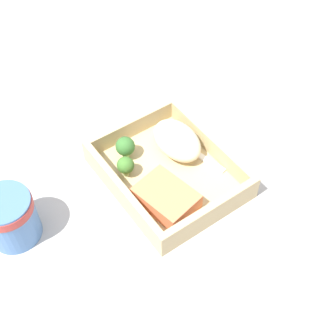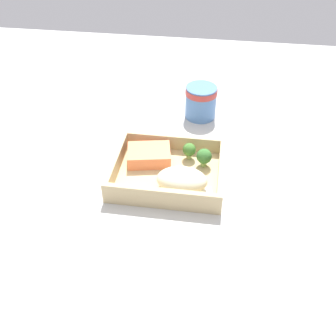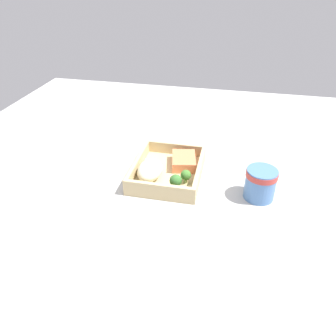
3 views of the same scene
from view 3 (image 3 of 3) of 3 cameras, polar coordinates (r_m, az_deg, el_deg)
ground_plane at (r=98.73cm, az=0.00°, el=-1.81°), size 160.00×160.00×2.00cm
takeout_tray at (r=97.83cm, az=0.00°, el=-1.04°), size 24.26×19.75×1.20cm
tray_rim at (r=96.50cm, az=0.00°, el=0.16°), size 24.26×19.75×3.65cm
salmon_fillet at (r=100.17cm, az=2.76°, el=1.24°), size 10.78×8.77×3.03cm
mashed_potatoes at (r=94.19cm, az=-3.16°, el=-0.35°), size 10.57×6.98×4.87cm
broccoli_floret_1 at (r=89.32cm, az=1.35°, el=-2.26°), size 3.44×3.44×4.40cm
broccoli_floret_2 at (r=91.99cm, az=3.11°, el=-1.29°), size 3.01×3.01×4.00cm
fork at (r=96.00cm, az=-3.97°, el=-1.26°), size 15.78×5.09×0.44cm
paper_cup at (r=90.26cm, az=15.82°, el=-2.41°), size 8.35×8.35×8.70cm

